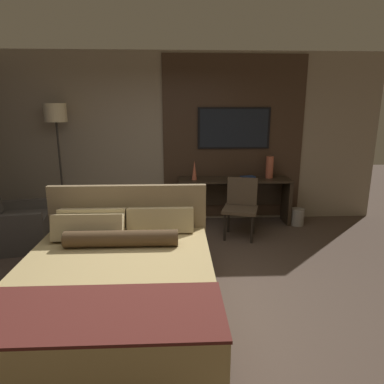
# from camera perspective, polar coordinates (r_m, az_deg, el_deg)

# --- Properties ---
(ground_plane) EXTENTS (16.00, 16.00, 0.00)m
(ground_plane) POSITION_cam_1_polar(r_m,az_deg,el_deg) (3.75, -4.82, -17.04)
(ground_plane) COLOR #4C3D33
(wall_back_tv_panel) EXTENTS (7.20, 0.09, 2.80)m
(wall_back_tv_panel) POSITION_cam_1_polar(r_m,az_deg,el_deg) (5.83, -2.66, 8.82)
(wall_back_tv_panel) COLOR gray
(wall_back_tv_panel) RESTS_ON ground_plane
(bed) EXTENTS (1.83, 2.14, 1.05)m
(bed) POSITION_cam_1_polar(r_m,az_deg,el_deg) (3.39, -12.59, -14.82)
(bed) COLOR #33281E
(bed) RESTS_ON ground_plane
(desk) EXTENTS (1.86, 0.47, 0.77)m
(desk) POSITION_cam_1_polar(r_m,az_deg,el_deg) (5.80, 6.98, -0.11)
(desk) COLOR #2D2319
(desk) RESTS_ON ground_plane
(tv) EXTENTS (1.20, 0.04, 0.68)m
(tv) POSITION_cam_1_polar(r_m,az_deg,el_deg) (5.82, 6.99, 10.51)
(tv) COLOR black
(desk_chair) EXTENTS (0.61, 0.61, 0.89)m
(desk_chair) POSITION_cam_1_polar(r_m,az_deg,el_deg) (5.22, 8.18, -1.71)
(desk_chair) COLOR #4C3D2D
(desk_chair) RESTS_ON ground_plane
(armchair_by_window) EXTENTS (0.96, 0.98, 0.80)m
(armchair_by_window) POSITION_cam_1_polar(r_m,az_deg,el_deg) (5.45, -27.33, -5.30)
(armchair_by_window) COLOR #47423D
(armchair_by_window) RESTS_ON ground_plane
(floor_lamp) EXTENTS (0.34, 0.34, 1.98)m
(floor_lamp) POSITION_cam_1_polar(r_m,az_deg,el_deg) (5.79, -21.67, 10.56)
(floor_lamp) COLOR #282623
(floor_lamp) RESTS_ON ground_plane
(vase_tall) EXTENTS (0.12, 0.12, 0.36)m
(vase_tall) POSITION_cam_1_polar(r_m,az_deg,el_deg) (5.84, 12.80, 4.04)
(vase_tall) COLOR #B2563D
(vase_tall) RESTS_ON desk
(vase_short) EXTENTS (0.09, 0.09, 0.32)m
(vase_short) POSITION_cam_1_polar(r_m,az_deg,el_deg) (5.56, 0.40, 3.65)
(vase_short) COLOR #B2563D
(vase_short) RESTS_ON desk
(book) EXTENTS (0.25, 0.20, 0.03)m
(book) POSITION_cam_1_polar(r_m,az_deg,el_deg) (5.80, 9.31, 2.47)
(book) COLOR navy
(book) RESTS_ON desk
(waste_bin) EXTENTS (0.22, 0.22, 0.28)m
(waste_bin) POSITION_cam_1_polar(r_m,az_deg,el_deg) (6.00, 17.13, -3.97)
(waste_bin) COLOR gray
(waste_bin) RESTS_ON ground_plane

